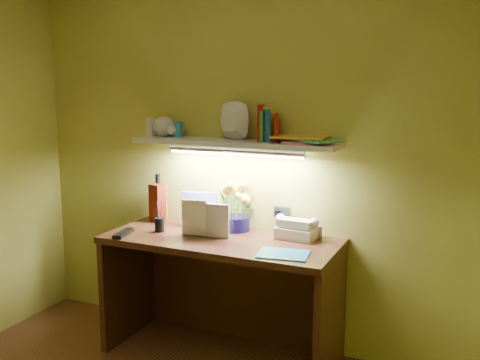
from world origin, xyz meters
name	(u,v)px	position (x,y,z in m)	size (l,w,h in m)	color
desk	(221,297)	(0.00, 1.20, 0.38)	(1.40, 0.60, 0.75)	#361D0E
flower_bouquet	(236,206)	(0.01, 1.39, 0.91)	(0.20, 0.20, 0.31)	black
telephone	(297,227)	(0.42, 1.38, 0.82)	(0.23, 0.17, 0.14)	white
desk_clock	(316,232)	(0.52, 1.44, 0.79)	(0.07, 0.04, 0.07)	silver
whisky_bottle	(158,197)	(-0.57, 1.42, 0.91)	(0.08, 0.08, 0.31)	#AC5315
whisky_box	(157,203)	(-0.56, 1.38, 0.88)	(0.08, 0.08, 0.25)	#4E1507
pen_cup	(159,220)	(-0.41, 1.17, 0.82)	(0.06, 0.06, 0.15)	black
art_card	(199,209)	(-0.24, 1.38, 0.86)	(0.22, 0.04, 0.22)	white
tv_remote	(124,233)	(-0.56, 1.01, 0.76)	(0.05, 0.20, 0.02)	black
blue_folder	(283,254)	(0.45, 1.04, 0.75)	(0.27, 0.20, 0.01)	#298EC6
desk_book_a	(182,217)	(-0.25, 1.17, 0.86)	(0.16, 0.02, 0.22)	silver
desk_book_b	(206,220)	(-0.09, 1.19, 0.85)	(0.15, 0.02, 0.21)	silver
wall_shelf	(236,137)	(0.02, 1.38, 1.34)	(1.32, 0.37, 0.25)	silver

